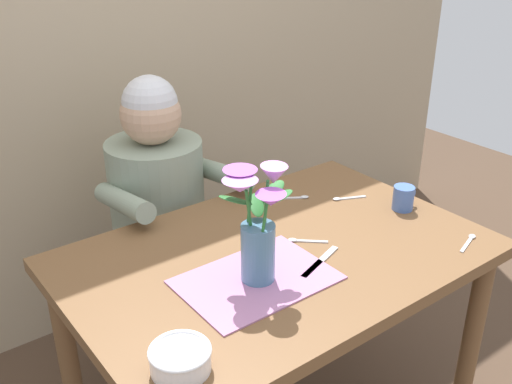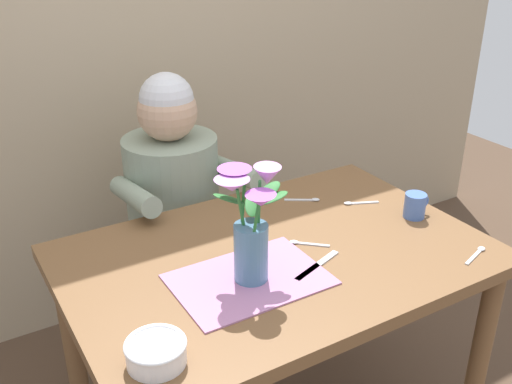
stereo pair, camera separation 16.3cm
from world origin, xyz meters
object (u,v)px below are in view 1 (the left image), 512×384
object	(u,v)px
seated_person	(160,228)
ceramic_bowl	(180,358)
tea_cup	(404,198)
dinner_knife	(320,262)
flower_vase	(257,223)

from	to	relation	value
seated_person	ceramic_bowl	distance (m)	0.99
ceramic_bowl	seated_person	bearing A→B (deg)	64.54
seated_person	tea_cup	distance (m)	0.89
ceramic_bowl	tea_cup	distance (m)	0.99
seated_person	dinner_knife	distance (m)	0.77
dinner_knife	tea_cup	size ratio (longest dim) A/B	2.04
tea_cup	ceramic_bowl	bearing A→B (deg)	-167.64
seated_person	tea_cup	size ratio (longest dim) A/B	12.20
dinner_knife	ceramic_bowl	bearing A→B (deg)	174.92
flower_vase	dinner_knife	distance (m)	0.26
flower_vase	seated_person	bearing A→B (deg)	83.51
seated_person	dinner_knife	size ratio (longest dim) A/B	5.97
seated_person	flower_vase	distance (m)	0.78
flower_vase	dinner_knife	xyz separation A→B (m)	(0.19, -0.04, -0.17)
flower_vase	tea_cup	distance (m)	0.64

